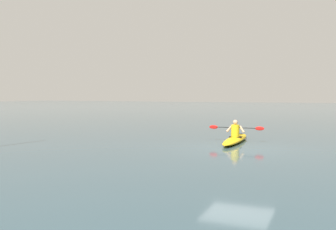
% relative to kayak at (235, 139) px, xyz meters
% --- Properties ---
extents(ground_plane, '(160.00, 160.00, 0.00)m').
position_rel_kayak_xyz_m(ground_plane, '(-0.64, 2.22, -0.12)').
color(ground_plane, '#334C56').
extents(kayak, '(0.79, 4.28, 0.24)m').
position_rel_kayak_xyz_m(kayak, '(0.00, 0.00, 0.00)').
color(kayak, '#EAB214').
rests_on(kayak, ground).
extents(kayaker, '(2.43, 0.44, 0.74)m').
position_rel_kayak_xyz_m(kayaker, '(-0.00, 0.03, 0.44)').
color(kayaker, yellow).
rests_on(kayaker, kayak).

